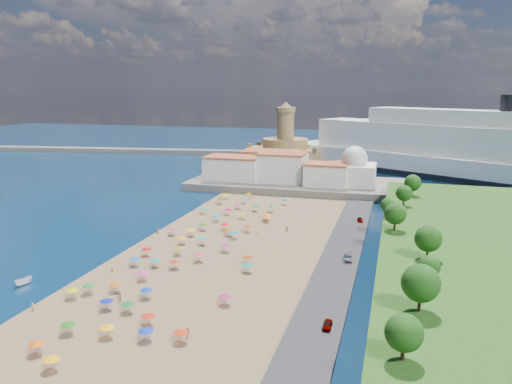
% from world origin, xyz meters
% --- Properties ---
extents(ground, '(700.00, 700.00, 0.00)m').
position_xyz_m(ground, '(0.00, 0.00, 0.00)').
color(ground, '#071938').
rests_on(ground, ground).
extents(terrace, '(90.00, 36.00, 3.00)m').
position_xyz_m(terrace, '(10.00, 73.00, 1.50)').
color(terrace, '#59544C').
rests_on(terrace, ground).
extents(jetty, '(18.00, 70.00, 2.40)m').
position_xyz_m(jetty, '(-12.00, 108.00, 1.20)').
color(jetty, '#59544C').
rests_on(jetty, ground).
extents(breakwater, '(199.03, 34.77, 2.60)m').
position_xyz_m(breakwater, '(-110.00, 153.00, 1.30)').
color(breakwater, '#59544C').
rests_on(breakwater, ground).
extents(waterfront_buildings, '(57.00, 29.00, 11.00)m').
position_xyz_m(waterfront_buildings, '(-3.05, 73.64, 7.88)').
color(waterfront_buildings, silver).
rests_on(waterfront_buildings, terrace).
extents(domed_building, '(16.00, 16.00, 15.00)m').
position_xyz_m(domed_building, '(30.00, 71.00, 8.97)').
color(domed_building, silver).
rests_on(domed_building, terrace).
extents(fortress, '(40.00, 40.00, 32.40)m').
position_xyz_m(fortress, '(-12.00, 138.00, 6.68)').
color(fortress, '#A88754').
rests_on(fortress, ground).
extents(cruise_ship, '(160.20, 103.39, 36.97)m').
position_xyz_m(cruise_ship, '(69.52, 114.75, 10.95)').
color(cruise_ship, black).
rests_on(cruise_ship, ground).
extents(beach_parasols, '(32.89, 117.62, 2.20)m').
position_xyz_m(beach_parasols, '(-1.17, -10.98, 2.15)').
color(beach_parasols, gray).
rests_on(beach_parasols, beach).
extents(beachgoers, '(34.70, 94.40, 1.89)m').
position_xyz_m(beachgoers, '(-1.38, -8.00, 1.12)').
color(beachgoers, tan).
rests_on(beachgoers, beach).
extents(parked_cars, '(2.47, 73.39, 1.44)m').
position_xyz_m(parked_cars, '(36.00, -9.24, 1.37)').
color(parked_cars, gray).
rests_on(parked_cars, promenade).
extents(hillside_trees, '(13.28, 107.79, 7.60)m').
position_xyz_m(hillside_trees, '(49.22, -11.01, 10.03)').
color(hillside_trees, '#382314').
rests_on(hillside_trees, hillside).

